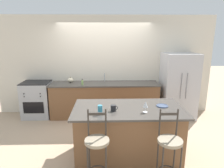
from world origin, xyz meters
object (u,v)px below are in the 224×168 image
(tumbler_cup, at_px, (100,110))
(bar_stool_far, at_px, (169,148))
(soap_bottle, at_px, (82,82))
(coffee_mug, at_px, (113,108))
(refrigerator, at_px, (178,85))
(pumpkin_decoration, at_px, (70,80))
(bar_stool_near, at_px, (97,148))
(dinner_plate, at_px, (162,106))
(oven_range, at_px, (37,99))
(wine_glass, at_px, (146,105))

(tumbler_cup, bearing_deg, bar_stool_far, -26.58)
(soap_bottle, bearing_deg, coffee_mug, -68.12)
(refrigerator, xyz_separation_m, tumbler_cup, (-2.03, -2.08, 0.15))
(refrigerator, relative_size, bar_stool_far, 1.49)
(refrigerator, relative_size, pumpkin_decoration, 11.11)
(bar_stool_near, relative_size, bar_stool_far, 1.00)
(refrigerator, height_order, bar_stool_far, refrigerator)
(bar_stool_far, distance_m, pumpkin_decoration, 3.38)
(dinner_plate, bearing_deg, coffee_mug, -167.70)
(refrigerator, relative_size, oven_range, 1.79)
(bar_stool_far, relative_size, pumpkin_decoration, 7.45)
(bar_stool_far, bearing_deg, pumpkin_decoration, 124.07)
(coffee_mug, relative_size, pumpkin_decoration, 0.79)
(bar_stool_far, relative_size, coffee_mug, 9.38)
(bar_stool_near, xyz_separation_m, bar_stool_far, (1.04, -0.03, 0.00))
(dinner_plate, bearing_deg, pumpkin_decoration, 135.48)
(refrigerator, xyz_separation_m, dinner_plate, (-0.92, -1.76, 0.08))
(refrigerator, distance_m, soap_bottle, 2.55)
(dinner_plate, distance_m, soap_bottle, 2.31)
(refrigerator, relative_size, bar_stool_near, 1.49)
(refrigerator, bearing_deg, oven_range, 178.88)
(oven_range, distance_m, coffee_mug, 2.89)
(refrigerator, xyz_separation_m, oven_range, (-3.81, 0.07, -0.38))
(wine_glass, xyz_separation_m, coffee_mug, (-0.53, 0.08, -0.08))
(oven_range, height_order, wine_glass, wine_glass)
(soap_bottle, bearing_deg, wine_glass, -56.50)
(soap_bottle, bearing_deg, bar_stool_far, -58.37)
(refrigerator, height_order, oven_range, refrigerator)
(wine_glass, height_order, tumbler_cup, wine_glass)
(coffee_mug, distance_m, soap_bottle, 1.98)
(bar_stool_far, height_order, wine_glass, bar_stool_far)
(bar_stool_near, distance_m, tumbler_cup, 0.62)
(oven_range, relative_size, tumbler_cup, 6.49)
(bar_stool_near, height_order, tumbler_cup, bar_stool_near)
(dinner_plate, height_order, pumpkin_decoration, pumpkin_decoration)
(bar_stool_near, bearing_deg, refrigerator, 51.07)
(oven_range, xyz_separation_m, coffee_mug, (2.00, -2.03, 0.50))
(oven_range, xyz_separation_m, bar_stool_far, (2.78, -2.66, 0.12))
(coffee_mug, relative_size, tumbler_cup, 0.83)
(refrigerator, distance_m, pumpkin_decoration, 2.91)
(bar_stool_near, xyz_separation_m, coffee_mug, (0.26, 0.60, 0.38))
(oven_range, height_order, bar_stool_far, bar_stool_far)
(wine_glass, bearing_deg, bar_stool_far, -65.36)
(bar_stool_far, bearing_deg, tumbler_cup, 153.42)
(soap_bottle, bearing_deg, refrigerator, 2.54)
(bar_stool_near, relative_size, coffee_mug, 9.38)
(refrigerator, distance_m, dinner_plate, 1.98)
(bar_stool_far, bearing_deg, dinner_plate, 82.86)
(wine_glass, bearing_deg, refrigerator, 57.76)
(wine_glass, xyz_separation_m, tumbler_cup, (-0.75, -0.06, -0.06))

